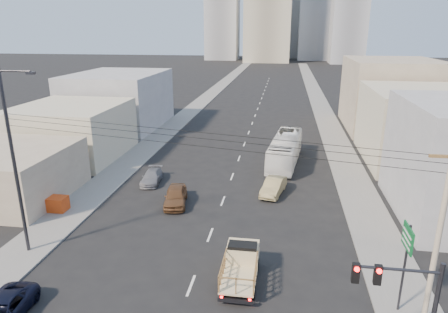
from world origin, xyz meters
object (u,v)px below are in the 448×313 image
(sedan_tan, at_px, (274,186))
(traffic_signal, at_px, (406,305))
(streetlamp_left, at_px, (15,159))
(green_sign, at_px, (407,248))
(sedan_grey, at_px, (152,177))
(navy_pickup, at_px, (2,311))
(crate_stack, at_px, (56,204))
(sedan_brown, at_px, (176,196))
(utility_pole, at_px, (436,249))
(flatbed_pickup, at_px, (241,264))
(city_bus, at_px, (285,149))

(sedan_tan, relative_size, traffic_signal, 0.72)
(streetlamp_left, bearing_deg, green_sign, -6.32)
(sedan_grey, bearing_deg, navy_pickup, -99.78)
(navy_pickup, distance_m, sedan_tan, 22.60)
(sedan_tan, bearing_deg, green_sign, -52.26)
(sedan_tan, xyz_separation_m, traffic_signal, (5.54, -19.73, 3.37))
(green_sign, bearing_deg, crate_stack, 160.80)
(sedan_brown, distance_m, sedan_grey, 5.74)
(utility_pole, bearing_deg, streetlamp_left, 167.68)
(crate_stack, bearing_deg, flatbed_pickup, -23.84)
(flatbed_pickup, distance_m, city_bus, 22.30)
(sedan_brown, relative_size, sedan_grey, 1.09)
(traffic_signal, bearing_deg, flatbed_pickup, 137.34)
(sedan_grey, relative_size, streetlamp_left, 0.34)
(navy_pickup, height_order, utility_pole, utility_pole)
(sedan_brown, height_order, traffic_signal, traffic_signal)
(green_sign, bearing_deg, utility_pole, -82.33)
(flatbed_pickup, distance_m, streetlamp_left, 15.17)
(sedan_tan, bearing_deg, navy_pickup, -112.40)
(navy_pickup, bearing_deg, streetlamp_left, 108.21)
(navy_pickup, xyz_separation_m, green_sign, (19.87, 3.81, 3.13))
(sedan_tan, height_order, traffic_signal, traffic_signal)
(flatbed_pickup, height_order, traffic_signal, traffic_signal)
(green_sign, height_order, streetlamp_left, streetlamp_left)
(streetlamp_left, relative_size, crate_stack, 6.67)
(sedan_tan, height_order, sedan_grey, sedan_tan)
(sedan_tan, height_order, crate_stack, sedan_tan)
(city_bus, relative_size, green_sign, 2.24)
(sedan_brown, distance_m, green_sign, 18.96)
(streetlamp_left, bearing_deg, city_bus, 51.89)
(sedan_grey, distance_m, streetlamp_left, 14.99)
(sedan_tan, bearing_deg, city_bus, 96.54)
(traffic_signal, bearing_deg, sedan_brown, 129.90)
(traffic_signal, height_order, streetlamp_left, streetlamp_left)
(navy_pickup, relative_size, sedan_tan, 1.02)
(streetlamp_left, distance_m, crate_stack, 8.40)
(navy_pickup, relative_size, traffic_signal, 0.73)
(flatbed_pickup, xyz_separation_m, sedan_brown, (-6.58, 9.79, -0.35))
(city_bus, height_order, streetlamp_left, streetlamp_left)
(city_bus, height_order, crate_stack, city_bus)
(sedan_brown, xyz_separation_m, streetlamp_left, (-7.58, -8.73, 5.69))
(green_sign, relative_size, utility_pole, 0.50)
(utility_pole, bearing_deg, sedan_tan, 112.88)
(sedan_brown, bearing_deg, traffic_signal, -60.09)
(flatbed_pickup, xyz_separation_m, traffic_signal, (7.00, -6.45, 2.98))
(city_bus, bearing_deg, sedan_grey, -141.09)
(city_bus, relative_size, sedan_brown, 2.56)
(sedan_tan, distance_m, traffic_signal, 20.77)
(sedan_brown, height_order, sedan_tan, sedan_brown)
(city_bus, height_order, utility_pole, utility_pole)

